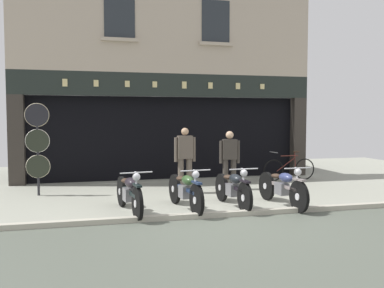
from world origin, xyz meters
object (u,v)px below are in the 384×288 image
at_px(motorcycle_left, 129,192).
at_px(tyre_sign_pole, 37,142).
at_px(leaning_bicycle, 290,168).
at_px(advert_board_far, 231,129).
at_px(motorcycle_center, 233,188).
at_px(motorcycle_center_right, 282,187).
at_px(salesman_left, 185,157).
at_px(shopkeeper_center, 230,157).
at_px(motorcycle_center_left, 185,190).
at_px(advert_board_near, 204,128).

xyz_separation_m(motorcycle_left, tyre_sign_pole, (-2.02, 2.48, 0.92)).
bearing_deg(leaning_bicycle, advert_board_far, 48.25).
distance_m(motorcycle_center, motorcycle_center_right, 1.10).
xyz_separation_m(motorcycle_center_right, tyre_sign_pole, (-5.34, 2.60, 0.91)).
bearing_deg(motorcycle_center, salesman_left, -74.68).
bearing_deg(salesman_left, motorcycle_center, 108.53).
bearing_deg(motorcycle_center_right, tyre_sign_pole, -29.52).
bearing_deg(motorcycle_left, tyre_sign_pole, -58.68).
relative_size(shopkeeper_center, advert_board_far, 1.67).
distance_m(motorcycle_center_right, shopkeeper_center, 2.38).
relative_size(motorcycle_center_right, leaning_bicycle, 1.17).
height_order(motorcycle_center_left, advert_board_far, advert_board_far).
bearing_deg(advert_board_near, tyre_sign_pole, -156.71).
xyz_separation_m(tyre_sign_pole, advert_board_far, (5.79, 2.09, 0.22)).
distance_m(tyre_sign_pole, advert_board_near, 5.30).
xyz_separation_m(advert_board_near, leaning_bicycle, (2.43, -1.25, -1.24)).
relative_size(shopkeeper_center, advert_board_near, 1.51).
relative_size(motorcycle_center_right, advert_board_near, 1.97).
height_order(tyre_sign_pole, leaning_bicycle, tyre_sign_pole).
bearing_deg(motorcycle_center_left, leaning_bicycle, -147.59).
bearing_deg(motorcycle_center_right, leaning_bicycle, -123.12).
height_order(motorcycle_center_right, advert_board_far, advert_board_far).
bearing_deg(salesman_left, motorcycle_center_right, 129.91).
relative_size(motorcycle_center, tyre_sign_pole, 0.85).
height_order(motorcycle_left, motorcycle_center_right, same).
bearing_deg(leaning_bicycle, motorcycle_left, 120.23).
relative_size(salesman_left, shopkeeper_center, 1.06).
bearing_deg(advert_board_near, motorcycle_left, -121.85).
bearing_deg(advert_board_near, advert_board_far, -0.01).
distance_m(motorcycle_center_right, salesman_left, 2.74).
xyz_separation_m(motorcycle_center_right, leaning_bicycle, (1.95, 3.44, -0.07)).
bearing_deg(motorcycle_center, shopkeeper_center, -110.10).
relative_size(motorcycle_center_left, advert_board_near, 1.95).
distance_m(motorcycle_center, shopkeeper_center, 2.28).
distance_m(shopkeeper_center, advert_board_near, 2.50).
height_order(motorcycle_center_left, motorcycle_center, motorcycle_center_left).
bearing_deg(motorcycle_center, leaning_bicycle, -135.67).
bearing_deg(tyre_sign_pole, motorcycle_center_left, -37.57).
bearing_deg(motorcycle_center_left, salesman_left, -109.21).
height_order(motorcycle_center_right, advert_board_near, advert_board_near).
bearing_deg(leaning_bicycle, motorcycle_center_right, 148.49).
relative_size(motorcycle_center, shopkeeper_center, 1.24).
relative_size(motorcycle_center, advert_board_far, 2.07).
distance_m(motorcycle_left, advert_board_near, 5.51).
bearing_deg(motorcycle_center, advert_board_far, -111.54).
distance_m(motorcycle_left, leaning_bicycle, 6.24).
height_order(motorcycle_center, leaning_bicycle, motorcycle_center).
distance_m(motorcycle_left, motorcycle_center, 2.24).
relative_size(motorcycle_center, leaning_bicycle, 1.11).
height_order(shopkeeper_center, leaning_bicycle, shopkeeper_center).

